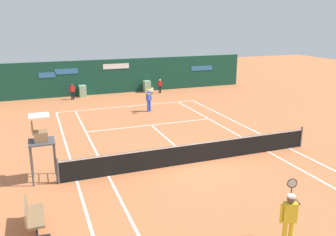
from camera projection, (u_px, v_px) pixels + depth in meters
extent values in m
plane|color=#C67042|center=(195.00, 163.00, 16.14)|extent=(80.00, 80.00, 0.00)
cube|color=white|center=(129.00, 106.00, 26.67)|extent=(10.60, 0.10, 0.01)
cube|color=white|center=(77.00, 181.00, 14.32)|extent=(0.10, 23.40, 0.01)
cube|color=white|center=(108.00, 176.00, 14.77)|extent=(0.10, 23.40, 0.01)
cube|color=white|center=(268.00, 151.00, 17.51)|extent=(0.10, 23.40, 0.01)
cube|color=white|center=(289.00, 148.00, 17.96)|extent=(0.10, 23.40, 0.01)
cube|color=white|center=(151.00, 125.00, 21.90)|extent=(8.00, 0.10, 0.01)
cube|color=white|center=(170.00, 141.00, 19.02)|extent=(0.10, 6.40, 0.01)
cube|color=white|center=(130.00, 107.00, 26.53)|extent=(0.10, 0.24, 0.01)
cylinder|color=#4C4C51|center=(58.00, 171.00, 13.94)|extent=(0.10, 0.10, 1.07)
cylinder|color=#4C4C51|center=(301.00, 137.00, 18.06)|extent=(0.10, 0.10, 1.07)
cube|color=black|center=(195.00, 153.00, 16.01)|extent=(12.00, 0.03, 0.95)
cube|color=white|center=(195.00, 144.00, 15.89)|extent=(12.00, 0.04, 0.06)
cube|color=#144233|center=(113.00, 76.00, 31.03)|extent=(25.00, 0.24, 2.99)
cube|color=#2D6BA8|center=(66.00, 71.00, 29.36)|extent=(1.88, 0.02, 0.44)
cube|color=white|center=(116.00, 66.00, 30.75)|extent=(2.30, 0.02, 0.44)
cube|color=#2D6BA8|center=(47.00, 75.00, 28.89)|extent=(1.34, 0.02, 0.44)
cube|color=#2D6BA8|center=(202.00, 68.00, 33.77)|extent=(2.20, 0.02, 0.44)
cube|color=#8CB793|center=(83.00, 91.00, 29.85)|extent=(0.56, 0.70, 0.97)
cube|color=#8CB793|center=(147.00, 86.00, 31.80)|extent=(0.56, 0.70, 1.02)
cylinder|color=#47474C|center=(54.00, 156.00, 14.80)|extent=(0.07, 0.07, 1.61)
cylinder|color=#47474C|center=(56.00, 164.00, 13.99)|extent=(0.07, 0.07, 1.61)
cylinder|color=#47474C|center=(32.00, 159.00, 14.49)|extent=(0.07, 0.07, 1.61)
cylinder|color=#47474C|center=(32.00, 167.00, 13.68)|extent=(0.07, 0.07, 1.61)
cylinder|color=#47474C|center=(56.00, 167.00, 14.48)|extent=(0.04, 0.81, 0.04)
cylinder|color=#47474C|center=(55.00, 156.00, 14.35)|extent=(0.04, 0.81, 0.04)
cube|color=#47474C|center=(42.00, 142.00, 14.01)|extent=(1.00, 1.00, 0.06)
cube|color=olive|center=(41.00, 136.00, 13.95)|extent=(0.52, 0.56, 0.40)
cube|color=olive|center=(32.00, 128.00, 13.75)|extent=(0.06, 0.56, 0.45)
cube|color=white|center=(39.00, 116.00, 13.72)|extent=(0.76, 0.80, 0.04)
cylinder|color=#38383D|center=(36.00, 212.00, 11.63)|extent=(0.06, 0.06, 0.38)
cylinder|color=#38383D|center=(37.00, 234.00, 10.47)|extent=(0.06, 0.06, 0.38)
cube|color=olive|center=(36.00, 216.00, 10.98)|extent=(0.48, 1.45, 0.08)
cube|color=olive|center=(26.00, 210.00, 10.82)|extent=(0.06, 1.45, 0.42)
cylinder|color=blue|center=(150.00, 106.00, 25.12)|extent=(0.13, 0.13, 0.81)
cylinder|color=blue|center=(148.00, 106.00, 24.99)|extent=(0.13, 0.13, 0.81)
cube|color=blue|center=(149.00, 96.00, 24.87)|extent=(0.42, 0.35, 0.57)
sphere|color=beige|center=(149.00, 91.00, 24.76)|extent=(0.22, 0.22, 0.22)
cylinder|color=white|center=(149.00, 90.00, 24.74)|extent=(0.21, 0.21, 0.06)
cylinder|color=blue|center=(151.00, 96.00, 25.04)|extent=(0.09, 0.09, 0.55)
cylinder|color=beige|center=(149.00, 94.00, 24.47)|extent=(0.33, 0.53, 0.09)
cylinder|color=black|center=(152.00, 93.00, 24.26)|extent=(0.03, 0.03, 0.22)
torus|color=yellow|center=(152.00, 89.00, 24.20)|extent=(0.28, 0.16, 0.30)
cylinder|color=silver|center=(152.00, 89.00, 24.20)|extent=(0.23, 0.12, 0.26)
cylinder|color=yellow|center=(284.00, 234.00, 10.04)|extent=(0.14, 0.14, 0.84)
cylinder|color=yellow|center=(291.00, 234.00, 10.05)|extent=(0.14, 0.14, 0.84)
cube|color=yellow|center=(290.00, 212.00, 9.85)|extent=(0.42, 0.32, 0.59)
sphere|color=brown|center=(291.00, 199.00, 9.74)|extent=(0.23, 0.23, 0.23)
cylinder|color=white|center=(292.00, 196.00, 9.72)|extent=(0.22, 0.22, 0.06)
cylinder|color=yellow|center=(282.00, 214.00, 9.85)|extent=(0.09, 0.09, 0.57)
cylinder|color=brown|center=(295.00, 199.00, 10.07)|extent=(0.26, 0.57, 0.09)
cylinder|color=black|center=(291.00, 191.00, 10.31)|extent=(0.03, 0.03, 0.22)
torus|color=black|center=(292.00, 183.00, 10.24)|extent=(0.30, 0.12, 0.30)
cylinder|color=silver|center=(292.00, 183.00, 10.24)|extent=(0.25, 0.08, 0.26)
cylinder|color=black|center=(74.00, 95.00, 28.80)|extent=(0.11, 0.11, 0.68)
cylinder|color=black|center=(72.00, 96.00, 28.72)|extent=(0.11, 0.11, 0.68)
cube|color=#AD1E1E|center=(72.00, 89.00, 28.61)|extent=(0.33, 0.23, 0.48)
sphere|color=brown|center=(72.00, 85.00, 28.52)|extent=(0.19, 0.19, 0.19)
cylinder|color=#AD1E1E|center=(74.00, 89.00, 28.71)|extent=(0.07, 0.07, 0.46)
cylinder|color=#AD1E1E|center=(70.00, 89.00, 28.52)|extent=(0.07, 0.07, 0.46)
cylinder|color=black|center=(161.00, 89.00, 31.40)|extent=(0.10, 0.10, 0.63)
cylinder|color=black|center=(159.00, 90.00, 31.34)|extent=(0.10, 0.10, 0.63)
cube|color=#AD1E1E|center=(160.00, 84.00, 31.22)|extent=(0.29, 0.17, 0.44)
sphere|color=beige|center=(160.00, 80.00, 31.14)|extent=(0.17, 0.17, 0.17)
cylinder|color=#AD1E1E|center=(162.00, 84.00, 31.30)|extent=(0.07, 0.07, 0.43)
cylinder|color=#AD1E1E|center=(158.00, 84.00, 31.16)|extent=(0.07, 0.07, 0.43)
sphere|color=#CCE033|center=(150.00, 113.00, 24.47)|extent=(0.07, 0.07, 0.07)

